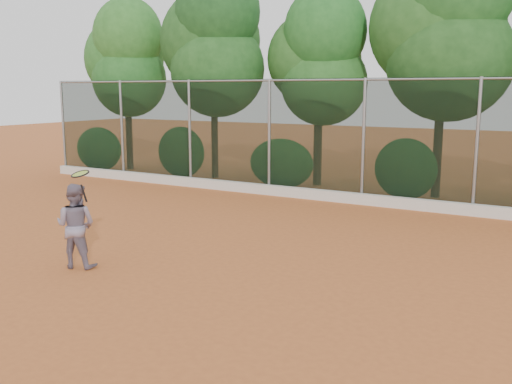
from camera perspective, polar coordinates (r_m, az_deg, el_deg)
The scene contains 6 objects.
ground at distance 10.36m, azimuth -2.79°, elevation -7.68°, with size 80.00×80.00×0.00m, color #BA5F2C.
concrete_curb at distance 16.30m, azimuth 10.29°, elevation -0.67°, with size 24.00×0.20×0.30m, color silver.
tennis_player at distance 10.76m, azimuth -17.58°, elevation -3.23°, with size 0.75×0.58×1.54m, color slate.
chainlink_fence at distance 16.24m, azimuth 10.70°, elevation 5.37°, with size 24.09×0.09×3.50m.
foliage_backdrop at distance 18.28m, azimuth 11.44°, elevation 13.85°, with size 23.70×3.63×7.55m.
tennis_racket at distance 10.23m, azimuth -17.14°, elevation 1.53°, with size 0.38×0.38×0.57m.
Camera 1 is at (5.36, -8.27, 3.18)m, focal length 40.00 mm.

